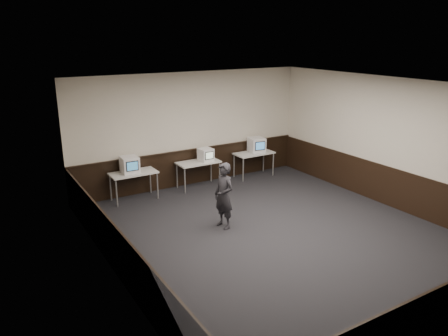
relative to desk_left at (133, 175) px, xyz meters
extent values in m
plane|color=black|center=(1.90, -3.60, -0.68)|extent=(8.00, 8.00, 0.00)
plane|color=white|center=(1.90, -3.60, 2.52)|extent=(8.00, 8.00, 0.00)
plane|color=beige|center=(1.90, 0.40, 0.92)|extent=(7.00, 0.00, 7.00)
plane|color=beige|center=(-1.60, -3.60, 0.92)|extent=(0.00, 8.00, 8.00)
plane|color=beige|center=(5.40, -3.60, 0.92)|extent=(0.00, 8.00, 8.00)
cube|color=black|center=(1.90, 0.38, -0.18)|extent=(6.98, 0.04, 1.00)
cube|color=black|center=(-1.58, -3.60, -0.18)|extent=(0.04, 7.98, 1.00)
cube|color=black|center=(5.38, -3.60, -0.18)|extent=(0.04, 7.98, 1.00)
cube|color=black|center=(1.90, 0.36, 0.34)|extent=(6.98, 0.06, 0.04)
cube|color=silver|center=(0.00, 0.00, 0.05)|extent=(1.20, 0.60, 0.04)
cylinder|color=#999999|center=(-0.55, -0.25, -0.32)|extent=(0.04, 0.04, 0.71)
cylinder|color=#999999|center=(0.55, -0.25, -0.32)|extent=(0.04, 0.04, 0.71)
cylinder|color=#999999|center=(-0.55, 0.25, -0.32)|extent=(0.04, 0.04, 0.71)
cylinder|color=#999999|center=(0.55, 0.25, -0.32)|extent=(0.04, 0.04, 0.71)
cube|color=silver|center=(1.90, 0.00, 0.05)|extent=(1.20, 0.60, 0.04)
cylinder|color=#999999|center=(1.35, -0.25, -0.32)|extent=(0.04, 0.04, 0.71)
cylinder|color=#999999|center=(2.45, -0.25, -0.32)|extent=(0.04, 0.04, 0.71)
cylinder|color=#999999|center=(1.35, 0.25, -0.32)|extent=(0.04, 0.04, 0.71)
cylinder|color=#999999|center=(2.45, 0.25, -0.32)|extent=(0.04, 0.04, 0.71)
cube|color=silver|center=(3.80, 0.00, 0.05)|extent=(1.20, 0.60, 0.04)
cylinder|color=#999999|center=(3.25, -0.25, -0.32)|extent=(0.04, 0.04, 0.71)
cylinder|color=#999999|center=(4.35, -0.25, -0.32)|extent=(0.04, 0.04, 0.71)
cylinder|color=#999999|center=(3.25, 0.25, -0.32)|extent=(0.04, 0.04, 0.71)
cylinder|color=#999999|center=(4.35, 0.25, -0.32)|extent=(0.04, 0.04, 0.71)
cube|color=white|center=(-0.08, 0.02, 0.28)|extent=(0.44, 0.46, 0.43)
cube|color=black|center=(-0.08, -0.21, 0.31)|extent=(0.32, 0.03, 0.26)
cube|color=teal|center=(-0.08, -0.22, 0.31)|extent=(0.28, 0.01, 0.21)
cube|color=white|center=(2.12, -0.03, 0.25)|extent=(0.38, 0.40, 0.36)
cube|color=black|center=(2.14, -0.22, 0.27)|extent=(0.27, 0.03, 0.22)
cube|color=#B7C8AF|center=(2.14, -0.23, 0.27)|extent=(0.23, 0.02, 0.18)
cube|color=white|center=(3.91, 0.03, 0.29)|extent=(0.50, 0.52, 0.44)
cube|color=black|center=(3.87, -0.21, 0.31)|extent=(0.33, 0.07, 0.26)
cube|color=teal|center=(3.87, -0.22, 0.31)|extent=(0.28, 0.05, 0.22)
imported|color=#232227|center=(1.13, -2.67, 0.07)|extent=(0.43, 0.59, 1.50)
camera|label=1|loc=(-3.54, -10.41, 3.50)|focal=35.00mm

